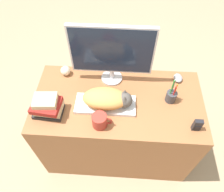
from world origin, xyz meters
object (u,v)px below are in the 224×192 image
monitor (112,52)px  coffee_mug (100,121)px  book_stack (47,106)px  computer_mouse (178,78)px  pen_cup (171,96)px  keyboard (105,105)px  baseball (66,71)px  phone (197,125)px  cat (109,99)px

monitor → coffee_mug: size_ratio=4.37×
coffee_mug → book_stack: 0.37m
computer_mouse → coffee_mug: coffee_mug is taller
monitor → pen_cup: bearing=-22.6°
keyboard → computer_mouse: bearing=27.6°
baseball → phone: 1.04m
computer_mouse → baseball: baseball is taller
computer_mouse → book_stack: size_ratio=0.45×
computer_mouse → book_stack: 1.00m
phone → book_stack: size_ratio=0.50×
coffee_mug → pen_cup: bearing=26.0°
keyboard → baseball: (-0.34, 0.29, 0.03)m
book_stack → pen_cup: bearing=10.6°
coffee_mug → book_stack: bearing=167.9°
computer_mouse → coffee_mug: 0.72m
cat → phone: (0.58, -0.15, -0.04)m
monitor → baseball: bearing=176.0°
computer_mouse → coffee_mug: bearing=-141.9°
cat → monitor: 0.32m
coffee_mug → phone: 0.63m
monitor → keyboard: bearing=-96.2°
pen_cup → cat: bearing=-169.9°
keyboard → pen_cup: size_ratio=1.93×
phone → baseball: bearing=155.3°
monitor → pen_cup: 0.52m
monitor → book_stack: 0.57m
cat → baseball: bearing=141.8°
coffee_mug → pen_cup: pen_cup is taller
computer_mouse → phone: phone is taller
keyboard → monitor: 0.37m
baseball → book_stack: book_stack is taller
monitor → phone: bearing=-35.3°
pen_cup → book_stack: (-0.85, -0.16, 0.02)m
monitor → book_stack: (-0.41, -0.34, -0.20)m
cat → monitor: size_ratio=0.59×
computer_mouse → phone: size_ratio=0.91×
coffee_mug → phone: (0.63, 0.01, -0.00)m
pen_cup → monitor: bearing=157.4°
keyboard → monitor: size_ratio=0.73×
pen_cup → book_stack: pen_cup is taller
coffee_mug → pen_cup: (0.49, 0.24, -0.00)m
computer_mouse → baseball: 0.88m
pen_cup → phone: size_ratio=2.19×
coffee_mug → phone: coffee_mug is taller
baseball → monitor: bearing=-4.0°
book_stack → coffee_mug: bearing=-12.1°
baseball → phone: size_ratio=0.75×
book_stack → baseball: bearing=82.6°
cat → coffee_mug: size_ratio=2.57×
keyboard → book_stack: size_ratio=2.10×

